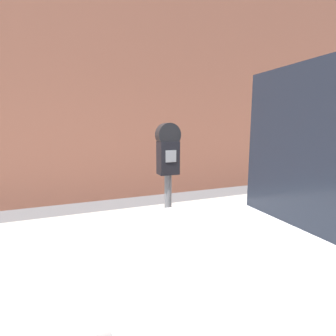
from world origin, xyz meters
name	(u,v)px	position (x,y,z in m)	size (l,w,h in m)	color
sidewalk	(122,247)	(0.00, 2.20, 0.06)	(24.00, 2.80, 0.11)	#BCB7AD
building_facade	(89,49)	(0.00, 4.83, 3.11)	(24.00, 0.30, 6.23)	#935642
parking_meter	(168,171)	(0.25, 1.26, 1.17)	(0.21, 0.14, 1.50)	slate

